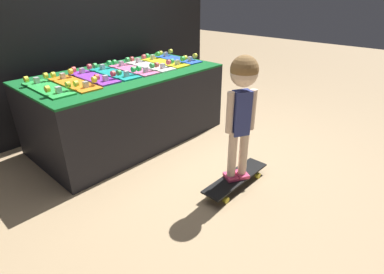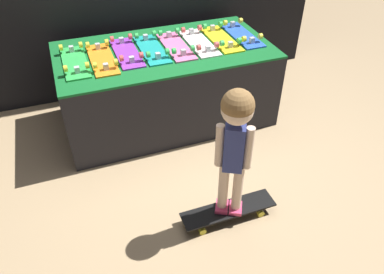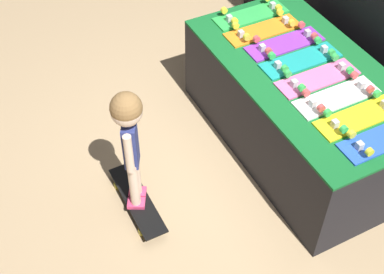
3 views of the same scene
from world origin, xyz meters
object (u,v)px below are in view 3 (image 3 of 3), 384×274
object	(u,v)px
skateboard_teal_on_rack	(301,59)
skateboard_pink_on_rack	(318,77)
skateboard_orange_on_rack	(263,29)
skateboard_on_floor	(137,200)
skateboard_purple_on_rack	(285,43)
skateboard_green_on_rack	(251,14)
child	(129,131)
skateboard_yellow_on_rack	(359,116)
skateboard_white_on_rack	(337,96)

from	to	relation	value
skateboard_teal_on_rack	skateboard_pink_on_rack	bearing A→B (deg)	-3.09
skateboard_orange_on_rack	skateboard_on_floor	xyz separation A→B (m)	(0.59, -1.37, -0.68)
skateboard_pink_on_rack	skateboard_on_floor	size ratio (longest dim) A/B	0.88
skateboard_purple_on_rack	skateboard_on_floor	xyz separation A→B (m)	(0.37, -1.42, -0.68)
skateboard_green_on_rack	skateboard_on_floor	size ratio (longest dim) A/B	0.88
skateboard_teal_on_rack	child	world-z (taller)	child
skateboard_pink_on_rack	child	bearing A→B (deg)	-93.27
skateboard_teal_on_rack	skateboard_on_floor	size ratio (longest dim) A/B	0.88
skateboard_orange_on_rack	skateboard_on_floor	distance (m)	1.64
skateboard_green_on_rack	child	size ratio (longest dim) A/B	0.62
skateboard_purple_on_rack	skateboard_teal_on_rack	world-z (taller)	same
skateboard_yellow_on_rack	skateboard_on_floor	distance (m)	1.65
skateboard_green_on_rack	skateboard_teal_on_rack	bearing A→B (deg)	1.45
skateboard_green_on_rack	child	bearing A→B (deg)	-59.78
skateboard_teal_on_rack	skateboard_white_on_rack	size ratio (longest dim) A/B	1.00
skateboard_purple_on_rack	skateboard_pink_on_rack	distance (m)	0.45
skateboard_purple_on_rack	skateboard_pink_on_rack	xyz separation A→B (m)	(0.45, -0.02, 0.00)
skateboard_on_floor	child	world-z (taller)	child
skateboard_orange_on_rack	skateboard_pink_on_rack	world-z (taller)	same
skateboard_orange_on_rack	skateboard_teal_on_rack	world-z (taller)	same
skateboard_green_on_rack	skateboard_white_on_rack	xyz separation A→B (m)	(1.12, 0.00, 0.00)
skateboard_green_on_rack	skateboard_on_floor	world-z (taller)	skateboard_green_on_rack
skateboard_purple_on_rack	skateboard_yellow_on_rack	size ratio (longest dim) A/B	1.00
skateboard_purple_on_rack	skateboard_white_on_rack	size ratio (longest dim) A/B	1.00
skateboard_green_on_rack	skateboard_pink_on_rack	distance (m)	0.89
skateboard_pink_on_rack	skateboard_purple_on_rack	bearing A→B (deg)	177.26
skateboard_pink_on_rack	skateboard_white_on_rack	size ratio (longest dim) A/B	1.00
skateboard_white_on_rack	skateboard_yellow_on_rack	distance (m)	0.22
skateboard_green_on_rack	skateboard_orange_on_rack	world-z (taller)	same
skateboard_green_on_rack	skateboard_teal_on_rack	distance (m)	0.67
skateboard_green_on_rack	skateboard_yellow_on_rack	size ratio (longest dim) A/B	1.00
skateboard_purple_on_rack	skateboard_white_on_rack	world-z (taller)	same
skateboard_green_on_rack	skateboard_white_on_rack	size ratio (longest dim) A/B	1.00
skateboard_yellow_on_rack	child	size ratio (longest dim) A/B	0.62
skateboard_green_on_rack	skateboard_pink_on_rack	xyz separation A→B (m)	(0.89, 0.00, 0.00)
child	skateboard_on_floor	bearing A→B (deg)	120.77
skateboard_orange_on_rack	skateboard_yellow_on_rack	distance (m)	1.12
skateboard_teal_on_rack	skateboard_white_on_rack	world-z (taller)	same
child	skateboard_teal_on_rack	bearing A→B (deg)	124.17
skateboard_white_on_rack	skateboard_on_floor	xyz separation A→B (m)	(-0.30, -1.40, -0.68)
skateboard_on_floor	skateboard_white_on_rack	bearing A→B (deg)	77.74
skateboard_orange_on_rack	skateboard_pink_on_rack	xyz separation A→B (m)	(0.67, 0.03, 0.00)
skateboard_white_on_rack	skateboard_on_floor	world-z (taller)	skateboard_white_on_rack
skateboard_white_on_rack	child	size ratio (longest dim) A/B	0.62
skateboard_orange_on_rack	skateboard_yellow_on_rack	bearing A→B (deg)	1.76
skateboard_yellow_on_rack	child	xyz separation A→B (m)	(-0.53, -1.41, 0.03)
skateboard_green_on_rack	skateboard_yellow_on_rack	distance (m)	1.34
skateboard_purple_on_rack	skateboard_teal_on_rack	bearing A→B (deg)	-2.39
skateboard_green_on_rack	skateboard_white_on_rack	distance (m)	1.12
skateboard_teal_on_rack	skateboard_yellow_on_rack	bearing A→B (deg)	-0.63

